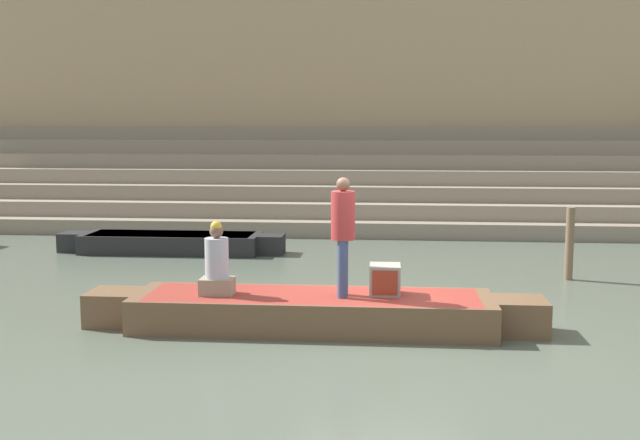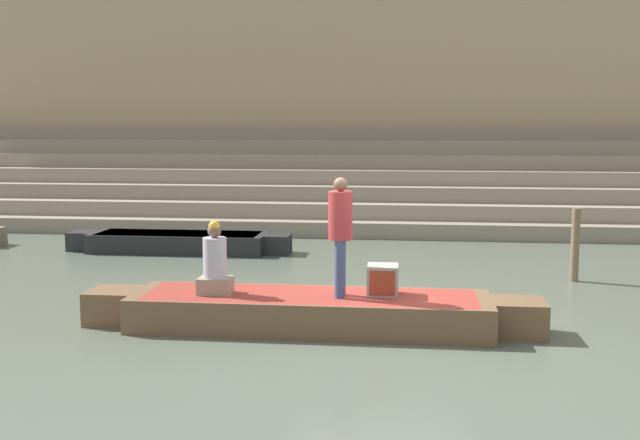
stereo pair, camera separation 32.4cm
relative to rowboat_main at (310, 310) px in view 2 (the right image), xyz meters
name	(u,v)px [view 2 (the right image)]	position (x,y,z in m)	size (l,w,h in m)	color
ground_plane	(380,323)	(0.97, 0.37, -0.25)	(120.00, 120.00, 0.00)	#566051
ghat_steps	(395,190)	(0.97, 11.16, 0.74)	(36.00, 4.50, 2.77)	gray
back_wall	(397,76)	(0.97, 13.36, 4.07)	(34.20, 1.28, 8.71)	tan
rowboat_main	(310,310)	(0.00, 0.00, 0.00)	(6.41, 1.43, 0.48)	brown
person_standing	(340,228)	(0.43, -0.05, 1.17)	(0.33, 0.33, 1.65)	#3D4C75
person_rowing	(215,265)	(-1.33, -0.08, 0.64)	(0.46, 0.36, 1.04)	gray
tv_set	(383,280)	(1.01, 0.12, 0.43)	(0.43, 0.45, 0.42)	#9E998E
moored_boat_shore	(179,242)	(-3.75, 5.96, -0.03)	(5.05, 1.19, 0.42)	black
mooring_post	(575,245)	(4.37, 3.70, 0.42)	(0.15, 0.15, 1.34)	brown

